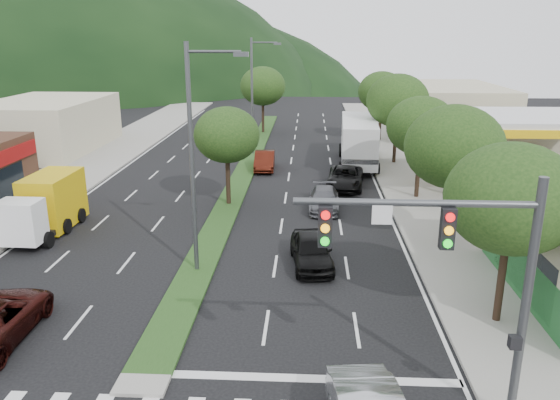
# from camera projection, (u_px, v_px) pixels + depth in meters

# --- Properties ---
(ground) EXTENTS (160.00, 160.00, 0.00)m
(ground) POSITION_uv_depth(u_px,v_px,m) (146.00, 377.00, 17.04)
(ground) COLOR black
(ground) RESTS_ON ground
(sidewalk_right) EXTENTS (5.00, 90.00, 0.15)m
(sidewalk_right) POSITION_uv_depth(u_px,v_px,m) (410.00, 178.00, 40.25)
(sidewalk_right) COLOR gray
(sidewalk_right) RESTS_ON ground
(sidewalk_left) EXTENTS (6.00, 90.00, 0.15)m
(sidewalk_left) POSITION_uv_depth(u_px,v_px,m) (73.00, 174.00, 41.56)
(sidewalk_left) COLOR gray
(sidewalk_left) RESTS_ON ground
(median) EXTENTS (1.60, 56.00, 0.12)m
(median) POSITION_uv_depth(u_px,v_px,m) (247.00, 167.00, 43.76)
(median) COLOR #1F3D16
(median) RESTS_ON ground
(traffic_signal) EXTENTS (6.12, 0.40, 7.00)m
(traffic_signal) POSITION_uv_depth(u_px,v_px,m) (468.00, 267.00, 13.75)
(traffic_signal) COLOR #47494C
(traffic_signal) RESTS_ON ground
(gas_canopy) EXTENTS (12.20, 8.20, 5.25)m
(gas_canopy) POSITION_uv_depth(u_px,v_px,m) (523.00, 124.00, 35.72)
(gas_canopy) COLOR silver
(gas_canopy) RESTS_ON ground
(bldg_left_far) EXTENTS (9.00, 14.00, 4.60)m
(bldg_left_far) POSITION_uv_depth(u_px,v_px,m) (47.00, 125.00, 49.82)
(bldg_left_far) COLOR beige
(bldg_left_far) RESTS_ON ground
(bldg_right_far) EXTENTS (10.00, 16.00, 5.20)m
(bldg_right_far) POSITION_uv_depth(u_px,v_px,m) (448.00, 110.00, 57.31)
(bldg_right_far) COLOR beige
(bldg_right_far) RESTS_ON ground
(tree_r_a) EXTENTS (4.60, 4.60, 6.63)m
(tree_r_a) POSITION_uv_depth(u_px,v_px,m) (512.00, 199.00, 18.84)
(tree_r_a) COLOR black
(tree_r_a) RESTS_ON sidewalk_right
(tree_r_b) EXTENTS (4.80, 4.80, 6.94)m
(tree_r_b) POSITION_uv_depth(u_px,v_px,m) (454.00, 147.00, 26.42)
(tree_r_b) COLOR black
(tree_r_b) RESTS_ON sidewalk_right
(tree_r_c) EXTENTS (4.40, 4.40, 6.48)m
(tree_r_c) POSITION_uv_depth(u_px,v_px,m) (421.00, 126.00, 34.14)
(tree_r_c) COLOR black
(tree_r_c) RESTS_ON sidewalk_right
(tree_r_d) EXTENTS (5.00, 5.00, 7.17)m
(tree_r_d) POSITION_uv_depth(u_px,v_px,m) (398.00, 101.00, 43.57)
(tree_r_d) COLOR black
(tree_r_d) RESTS_ON sidewalk_right
(tree_r_e) EXTENTS (4.60, 4.60, 6.71)m
(tree_r_e) POSITION_uv_depth(u_px,v_px,m) (382.00, 92.00, 53.20)
(tree_r_e) COLOR black
(tree_r_e) RESTS_ON sidewalk_right
(tree_med_near) EXTENTS (4.00, 4.00, 6.02)m
(tree_med_near) POSITION_uv_depth(u_px,v_px,m) (227.00, 135.00, 32.94)
(tree_med_near) COLOR black
(tree_med_near) RESTS_ON median
(tree_med_far) EXTENTS (4.80, 4.80, 6.94)m
(tree_med_far) POSITION_uv_depth(u_px,v_px,m) (263.00, 86.00, 57.61)
(tree_med_far) COLOR black
(tree_med_far) RESTS_ON median
(streetlight_near) EXTENTS (2.60, 0.25, 10.00)m
(streetlight_near) POSITION_uv_depth(u_px,v_px,m) (196.00, 150.00, 23.04)
(streetlight_near) COLOR #47494C
(streetlight_near) RESTS_ON ground
(streetlight_mid) EXTENTS (2.60, 0.25, 10.00)m
(streetlight_mid) POSITION_uv_depth(u_px,v_px,m) (254.00, 91.00, 46.92)
(streetlight_mid) COLOR #47494C
(streetlight_mid) RESTS_ON ground
(car_queue_a) EXTENTS (2.26, 4.53, 1.48)m
(car_queue_a) POSITION_uv_depth(u_px,v_px,m) (311.00, 250.00, 25.08)
(car_queue_a) COLOR black
(car_queue_a) RESTS_ON ground
(car_queue_b) EXTENTS (1.91, 4.41, 1.26)m
(car_queue_b) POSITION_uv_depth(u_px,v_px,m) (324.00, 199.00, 33.21)
(car_queue_b) COLOR #55555A
(car_queue_b) RESTS_ON ground
(car_queue_c) EXTENTS (1.69, 4.41, 1.44)m
(car_queue_c) POSITION_uv_depth(u_px,v_px,m) (265.00, 161.00, 42.97)
(car_queue_c) COLOR #43140B
(car_queue_c) RESTS_ON ground
(car_queue_d) EXTENTS (2.92, 5.39, 1.43)m
(car_queue_d) POSITION_uv_depth(u_px,v_px,m) (345.00, 178.00, 37.89)
(car_queue_d) COLOR black
(car_queue_d) RESTS_ON ground
(box_truck) EXTENTS (2.49, 6.14, 3.00)m
(box_truck) POSITION_uv_depth(u_px,v_px,m) (47.00, 206.00, 29.24)
(box_truck) COLOR white
(box_truck) RESTS_ON ground
(motorhome) EXTENTS (3.47, 9.74, 3.68)m
(motorhome) POSITION_uv_depth(u_px,v_px,m) (358.00, 141.00, 44.38)
(motorhome) COLOR silver
(motorhome) RESTS_ON ground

